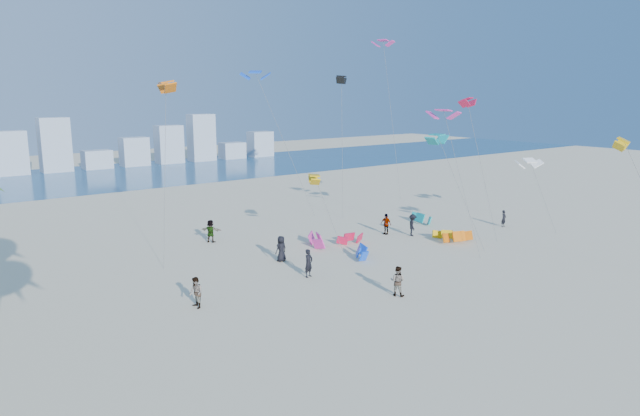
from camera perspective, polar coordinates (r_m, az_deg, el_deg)
ground at (r=26.57m, az=16.61°, el=-15.88°), size 220.00×220.00×0.00m
ocean at (r=88.55m, az=-24.23°, el=2.58°), size 220.00×220.00×0.00m
kitesurfer_near at (r=37.89m, az=-1.14°, el=-5.54°), size 0.79×0.62×1.89m
kitesurfer_mid at (r=34.78m, az=7.75°, el=-7.24°), size 1.05×1.12×1.85m
kitesurfers_far at (r=44.60m, az=-0.71°, el=-2.97°), size 31.88×14.16×1.88m
grounded_kites at (r=47.28m, az=7.09°, el=-2.84°), size 14.01×9.35×0.96m
flying_kites at (r=50.93m, az=6.44°, el=10.31°), size 35.11×38.84×18.52m
distant_skyline at (r=97.69m, az=-26.42°, el=4.95°), size 85.00×3.00×8.40m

